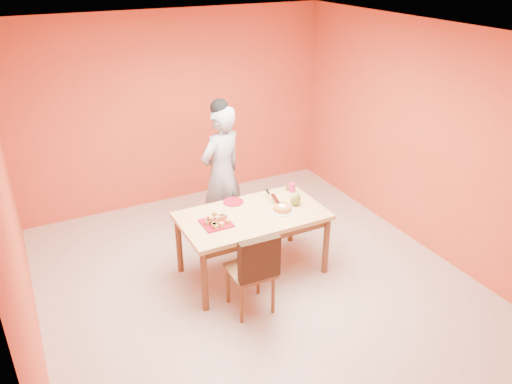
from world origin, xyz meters
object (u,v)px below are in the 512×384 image
person (222,173)px  magenta_glass (292,188)px  egg_ornament (295,199)px  checker_tin (289,188)px  red_dinner_plate (233,202)px  pastry_platter (216,223)px  sponge_cake (282,208)px  dining_table (252,221)px  dining_chair (251,269)px

person → magenta_glass: (0.64, -0.65, -0.06)m
egg_ornament → magenta_glass: bearing=86.3°
person → checker_tin: person is taller
red_dinner_plate → egg_ornament: size_ratio=1.51×
pastry_platter → sponge_cake: (0.77, -0.06, 0.03)m
red_dinner_plate → magenta_glass: 0.75m
magenta_glass → sponge_cake: bearing=-133.4°
egg_ornament → red_dinner_plate: bearing=168.4°
pastry_platter → sponge_cake: 0.77m
pastry_platter → red_dinner_plate: size_ratio=1.27×
person → pastry_platter: 1.08m
person → magenta_glass: 0.91m
dining_table → person: 0.96m
dining_table → egg_ornament: (0.53, -0.04, 0.17)m
dining_chair → red_dinner_plate: 1.01m
person → pastry_platter: size_ratio=5.78×
red_dinner_plate → dining_table: bearing=-78.8°
dining_chair → person: person is taller
egg_ornament → checker_tin: bearing=90.1°
dining_table → egg_ornament: egg_ornament is taller
pastry_platter → egg_ornament: bearing=-0.9°
red_dinner_plate → pastry_platter: bearing=-134.8°
dining_table → sponge_cake: bearing=-14.1°
person → sponge_cake: (0.29, -1.02, -0.07)m
sponge_cake → person: bearing=105.7°
egg_ornament → checker_tin: (0.15, 0.39, -0.06)m
dining_table → red_dinner_plate: (-0.07, 0.35, 0.10)m
pastry_platter → checker_tin: (1.12, 0.37, 0.01)m
person → egg_ornament: size_ratio=11.09×
dining_table → dining_chair: size_ratio=1.69×
pastry_platter → dining_table: bearing=2.9°
sponge_cake → magenta_glass: bearing=46.6°
dining_chair → sponge_cake: size_ratio=4.48×
magenta_glass → dining_chair: bearing=-138.5°
egg_ornament → checker_tin: egg_ornament is taller
dining_chair → pastry_platter: dining_chair is taller
checker_tin → person: bearing=137.2°
checker_tin → dining_table: bearing=-152.8°
sponge_cake → pastry_platter: bearing=175.5°
dining_table → magenta_glass: bearing=22.8°
dining_table → checker_tin: 0.77m
dining_table → pastry_platter: bearing=-177.1°
dining_chair → dining_table: bearing=64.1°
person → egg_ornament: person is taller
person → magenta_glass: person is taller
person → sponge_cake: 1.06m
pastry_platter → magenta_glass: magenta_glass is taller
red_dinner_plate → sponge_cake: size_ratio=1.12×
sponge_cake → magenta_glass: magenta_glass is taller
red_dinner_plate → egg_ornament: bearing=-33.0°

